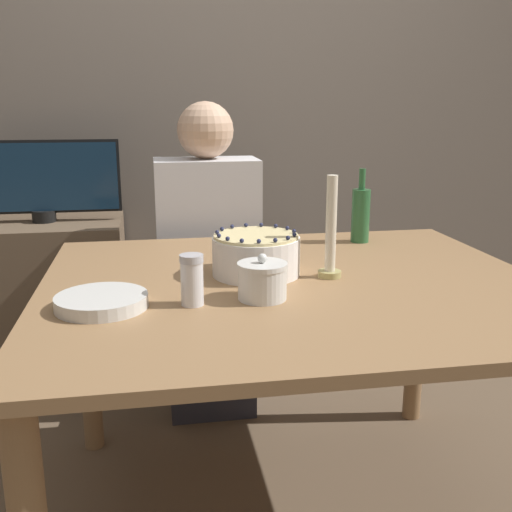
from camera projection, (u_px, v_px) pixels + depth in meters
wall_behind at (228, 89)px, 2.84m from camera, size 8.00×0.05×2.60m
dining_table at (294, 316)px, 1.67m from camera, size 1.37×1.18×0.76m
cake at (256, 255)px, 1.69m from camera, size 0.25×0.25×0.13m
sugar_bowl at (262, 281)px, 1.48m from camera, size 0.12×0.12×0.12m
sugar_shaker at (192, 280)px, 1.43m from camera, size 0.06×0.06×0.13m
plate_stack at (102, 301)px, 1.42m from camera, size 0.22×0.22×0.03m
candle at (331, 236)px, 1.65m from camera, size 0.07×0.07×0.29m
bottle at (361, 214)px, 2.08m from camera, size 0.06×0.06×0.26m
person_man_blue_shirt at (208, 279)px, 2.42m from camera, size 0.40×0.34×1.25m
side_cabinet at (52, 303)px, 2.67m from camera, size 0.65×0.46×0.74m
tv_monitor at (41, 179)px, 2.54m from camera, size 0.66×0.10×0.35m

